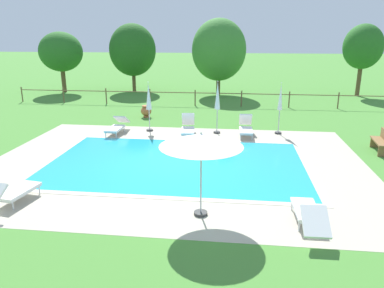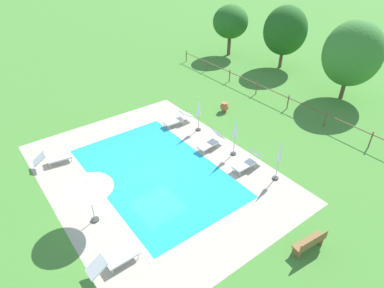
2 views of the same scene
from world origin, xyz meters
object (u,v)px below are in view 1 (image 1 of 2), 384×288
object	(u,v)px
sun_lounger_north_far	(117,126)
sun_lounger_south_near_corner	(246,127)
wooden_bench_lawn_side	(382,141)
sun_lounger_north_end	(309,213)
sun_lounger_north_near_steps	(188,127)
tree_centre	(363,47)
patio_umbrella_closed_row_west	(149,99)
patio_umbrella_closed_row_mid_west	(217,99)
patio_umbrella_closed_row_centre	(280,102)
patio_umbrella_open_foreground	(201,141)
tree_east_mid	(133,50)
terracotta_urn_near_fence	(146,111)
sun_lounger_north_mid	(11,193)
tree_west_mid	(61,52)
tree_far_west	(219,50)

from	to	relation	value
sun_lounger_north_far	sun_lounger_south_near_corner	size ratio (longest dim) A/B	1.08
wooden_bench_lawn_side	sun_lounger_north_end	bearing A→B (deg)	-121.64
sun_lounger_north_near_steps	tree_centre	bearing A→B (deg)	48.45
patio_umbrella_closed_row_west	patio_umbrella_closed_row_mid_west	xyz separation A→B (m)	(3.32, -0.03, 0.07)
patio_umbrella_closed_row_centre	tree_centre	distance (m)	14.24
patio_umbrella_closed_row_centre	wooden_bench_lawn_side	bearing A→B (deg)	-32.19
sun_lounger_south_near_corner	patio_umbrella_open_foreground	xyz separation A→B (m)	(-1.35, -8.17, 1.66)
patio_umbrella_closed_row_mid_west	tree_east_mid	world-z (taller)	tree_east_mid
sun_lounger_north_near_steps	sun_lounger_south_near_corner	distance (m)	2.72
sun_lounger_south_near_corner	patio_umbrella_closed_row_mid_west	xyz separation A→B (m)	(-1.37, 0.26, 1.27)
patio_umbrella_closed_row_mid_west	tree_east_mid	distance (m)	15.10
terracotta_urn_near_fence	tree_centre	size ratio (longest dim) A/B	0.13
sun_lounger_south_near_corner	patio_umbrella_open_foreground	distance (m)	8.45
patio_umbrella_closed_row_west	tree_centre	world-z (taller)	tree_centre
patio_umbrella_closed_row_west	tree_east_mid	bearing A→B (deg)	108.43
sun_lounger_north_mid	sun_lounger_north_far	size ratio (longest dim) A/B	1.00
sun_lounger_north_far	sun_lounger_north_end	world-z (taller)	sun_lounger_north_end
patio_umbrella_closed_row_west	wooden_bench_lawn_side	distance (m)	10.39
tree_west_mid	tree_centre	size ratio (longest dim) A/B	0.90
tree_east_mid	tree_west_mid	bearing A→B (deg)	-165.87
tree_centre	tree_east_mid	bearing A→B (deg)	178.10
wooden_bench_lawn_side	tree_east_mid	world-z (taller)	tree_east_mid
sun_lounger_north_near_steps	patio_umbrella_closed_row_west	size ratio (longest dim) A/B	0.79
sun_lounger_north_end	sun_lounger_north_near_steps	bearing A→B (deg)	116.50
sun_lounger_south_near_corner	tree_east_mid	xyz separation A→B (m)	(-8.98, 13.19, 2.92)
sun_lounger_south_near_corner	sun_lounger_north_mid	bearing A→B (deg)	-128.99
tree_east_mid	terracotta_urn_near_fence	bearing A→B (deg)	-71.02
terracotta_urn_near_fence	tree_west_mid	distance (m)	12.63
sun_lounger_south_near_corner	tree_west_mid	bearing A→B (deg)	140.79
patio_umbrella_closed_row_mid_west	tree_far_west	size ratio (longest dim) A/B	0.44
sun_lounger_north_far	patio_umbrella_closed_row_mid_west	xyz separation A→B (m)	(4.76, 0.60, 1.30)
wooden_bench_lawn_side	tree_east_mid	distance (m)	21.05
patio_umbrella_open_foreground	tree_far_west	world-z (taller)	tree_far_west
sun_lounger_north_end	patio_umbrella_closed_row_west	bearing A→B (deg)	124.60
terracotta_urn_near_fence	tree_east_mid	distance (m)	10.87
sun_lounger_south_near_corner	tree_east_mid	size ratio (longest dim) A/B	0.35
sun_lounger_north_end	patio_umbrella_open_foreground	size ratio (longest dim) A/B	0.90
patio_umbrella_closed_row_centre	tree_east_mid	size ratio (longest dim) A/B	0.45
patio_umbrella_closed_row_centre	tree_far_west	distance (m)	12.06
terracotta_urn_near_fence	tree_west_mid	bearing A→B (deg)	136.27
sun_lounger_north_near_steps	patio_umbrella_closed_row_centre	bearing A→B (deg)	11.00
wooden_bench_lawn_side	tree_west_mid	bearing A→B (deg)	145.36
patio_umbrella_open_foreground	patio_umbrella_closed_row_centre	xyz separation A→B (m)	(2.91, 8.67, -0.50)
patio_umbrella_open_foreground	tree_east_mid	xyz separation A→B (m)	(-7.64, 21.36, 1.26)
tree_far_west	sun_lounger_north_near_steps	bearing A→B (deg)	-93.76
patio_umbrella_open_foreground	sun_lounger_north_far	bearing A→B (deg)	121.43
patio_umbrella_closed_row_centre	sun_lounger_north_far	bearing A→B (deg)	-173.81
patio_umbrella_open_foreground	patio_umbrella_closed_row_mid_west	world-z (taller)	patio_umbrella_closed_row_mid_west
sun_lounger_north_end	sun_lounger_south_near_corner	world-z (taller)	sun_lounger_south_near_corner
sun_lounger_north_far	patio_umbrella_closed_row_centre	distance (m)	7.83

